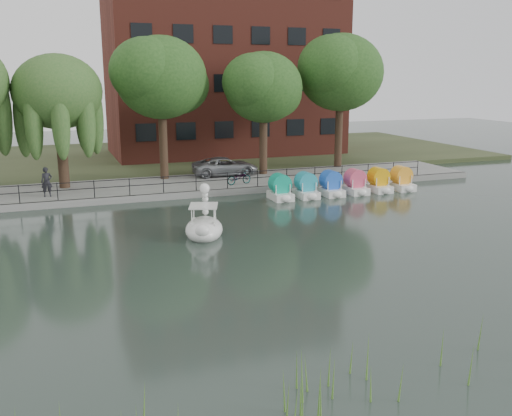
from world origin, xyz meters
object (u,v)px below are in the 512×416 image
bicycle (239,177)px  swan_boat (204,225)px  minivan (225,165)px  pedestrian (47,180)px

bicycle → swan_boat: size_ratio=0.55×
swan_boat → minivan: bearing=87.5°
bicycle → minivan: bearing=-14.9°
minivan → bicycle: 3.51m
pedestrian → swan_boat: bearing=-60.1°
swan_boat → pedestrian: bearing=143.5°
pedestrian → swan_boat: 11.84m
pedestrian → swan_boat: size_ratio=0.63×
minivan → bicycle: bearing=179.7°
pedestrian → bicycle: bearing=-6.1°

